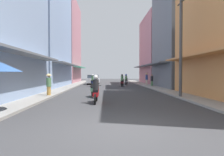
% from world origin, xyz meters
% --- Properties ---
extents(ground_plane, '(83.78, 83.78, 0.00)m').
position_xyz_m(ground_plane, '(0.00, 15.04, 0.00)').
color(ground_plane, '#38383A').
extents(sidewalk_left, '(1.50, 46.08, 0.12)m').
position_xyz_m(sidewalk_left, '(-4.97, 15.04, 0.06)').
color(sidewalk_left, gray).
rests_on(sidewalk_left, ground).
extents(sidewalk_right, '(1.50, 46.08, 0.12)m').
position_xyz_m(sidewalk_right, '(4.97, 15.04, 0.06)').
color(sidewalk_right, '#9E9991').
rests_on(sidewalk_right, ground).
extents(building_left_mid, '(7.05, 11.62, 15.57)m').
position_xyz_m(building_left_mid, '(-8.72, 18.56, 7.78)').
color(building_left_mid, '#8CA5CC').
rests_on(building_left_mid, ground).
extents(building_left_far, '(7.05, 11.22, 14.54)m').
position_xyz_m(building_left_far, '(-8.72, 30.50, 7.26)').
color(building_left_far, '#B7727F').
rests_on(building_left_far, ground).
extents(building_right_mid, '(7.05, 8.17, 12.54)m').
position_xyz_m(building_right_mid, '(8.72, 17.09, 6.27)').
color(building_right_mid, slate).
rests_on(building_right_mid, ground).
extents(building_right_far, '(7.05, 9.75, 10.84)m').
position_xyz_m(building_right_far, '(8.71, 26.48, 5.41)').
color(building_right_far, '#B7727F').
rests_on(building_right_far, ground).
extents(motorbike_red, '(0.55, 1.81, 1.58)m').
position_xyz_m(motorbike_red, '(-1.13, 5.30, 0.70)').
color(motorbike_red, black).
rests_on(motorbike_red, ground).
extents(motorbike_white, '(0.69, 1.76, 1.58)m').
position_xyz_m(motorbike_white, '(2.46, 23.48, 0.70)').
color(motorbike_white, black).
rests_on(motorbike_white, ground).
extents(motorbike_blue, '(0.67, 1.77, 1.58)m').
position_xyz_m(motorbike_blue, '(-2.19, 19.63, 0.70)').
color(motorbike_blue, black).
rests_on(motorbike_blue, ground).
extents(motorbike_green, '(0.63, 1.79, 0.96)m').
position_xyz_m(motorbike_green, '(-1.42, 7.97, 0.50)').
color(motorbike_green, black).
rests_on(motorbike_green, ground).
extents(motorbike_maroon, '(0.64, 1.78, 1.58)m').
position_xyz_m(motorbike_maroon, '(1.54, 19.55, 0.70)').
color(motorbike_maroon, black).
rests_on(motorbike_maroon, ground).
extents(parked_car, '(1.85, 4.14, 1.45)m').
position_xyz_m(parked_car, '(-2.47, 24.88, 0.74)').
color(parked_car, silver).
rests_on(parked_car, ground).
extents(pedestrian_far, '(0.44, 0.44, 1.68)m').
position_xyz_m(pedestrian_far, '(-4.61, 8.31, 0.95)').
color(pedestrian_far, '#BF8C3F').
rests_on(pedestrian_far, ground).
extents(pedestrian_foreground, '(0.44, 0.44, 1.77)m').
position_xyz_m(pedestrian_foreground, '(5.21, 22.09, 0.99)').
color(pedestrian_foreground, beige).
rests_on(pedestrian_foreground, ground).
extents(pedestrian_crossing, '(0.34, 0.34, 1.57)m').
position_xyz_m(pedestrian_crossing, '(5.24, 18.99, 0.78)').
color(pedestrian_crossing, '#598C59').
rests_on(pedestrian_crossing, ground).
extents(utility_pole, '(0.20, 1.20, 7.01)m').
position_xyz_m(utility_pole, '(4.47, 7.35, 3.58)').
color(utility_pole, '#4C4C4F').
rests_on(utility_pole, ground).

